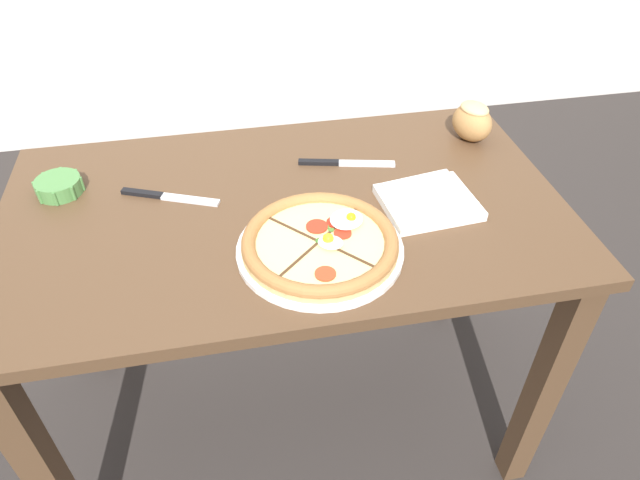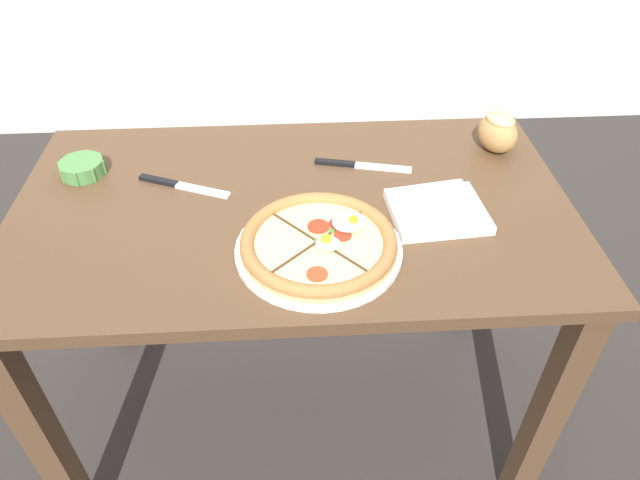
{
  "view_description": "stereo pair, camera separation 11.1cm",
  "coord_description": "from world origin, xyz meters",
  "px_view_note": "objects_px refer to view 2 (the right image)",
  "views": [
    {
      "loc": [
        -0.11,
        -0.99,
        1.53
      ],
      "look_at": [
        0.05,
        -0.16,
        0.81
      ],
      "focal_mm": 32.0,
      "sensor_mm": 36.0,
      "label": 1
    },
    {
      "loc": [
        -0.0,
        -1.01,
        1.53
      ],
      "look_at": [
        0.05,
        -0.16,
        0.81
      ],
      "focal_mm": 32.0,
      "sensor_mm": 36.0,
      "label": 2
    }
  ],
  "objects_px": {
    "bread_piece_near": "(499,132)",
    "knife_main": "(184,186)",
    "dining_table": "(295,247)",
    "pizza": "(320,244)",
    "knife_spare": "(363,165)",
    "napkin_folded": "(439,209)",
    "ramekin_bowl": "(83,167)"
  },
  "relations": [
    {
      "from": "napkin_folded",
      "to": "bread_piece_near",
      "type": "bearing_deg",
      "value": 51.81
    },
    {
      "from": "knife_main",
      "to": "bread_piece_near",
      "type": "bearing_deg",
      "value": 31.24
    },
    {
      "from": "bread_piece_near",
      "to": "knife_main",
      "type": "height_order",
      "value": "bread_piece_near"
    },
    {
      "from": "pizza",
      "to": "napkin_folded",
      "type": "relative_size",
      "value": 1.58
    },
    {
      "from": "dining_table",
      "to": "bread_piece_near",
      "type": "xyz_separation_m",
      "value": [
        0.51,
        0.19,
        0.18
      ]
    },
    {
      "from": "pizza",
      "to": "knife_main",
      "type": "relative_size",
      "value": 1.52
    },
    {
      "from": "bread_piece_near",
      "to": "ramekin_bowl",
      "type": "bearing_deg",
      "value": -177.22
    },
    {
      "from": "pizza",
      "to": "ramekin_bowl",
      "type": "height_order",
      "value": "pizza"
    },
    {
      "from": "knife_main",
      "to": "knife_spare",
      "type": "distance_m",
      "value": 0.42
    },
    {
      "from": "napkin_folded",
      "to": "bread_piece_near",
      "type": "height_order",
      "value": "bread_piece_near"
    },
    {
      "from": "dining_table",
      "to": "pizza",
      "type": "relative_size",
      "value": 3.71
    },
    {
      "from": "ramekin_bowl",
      "to": "napkin_folded",
      "type": "xyz_separation_m",
      "value": [
        0.79,
        -0.2,
        -0.0
      ]
    },
    {
      "from": "bread_piece_near",
      "to": "knife_main",
      "type": "distance_m",
      "value": 0.76
    },
    {
      "from": "dining_table",
      "to": "napkin_folded",
      "type": "height_order",
      "value": "napkin_folded"
    },
    {
      "from": "napkin_folded",
      "to": "knife_main",
      "type": "height_order",
      "value": "napkin_folded"
    },
    {
      "from": "knife_main",
      "to": "knife_spare",
      "type": "height_order",
      "value": "same"
    },
    {
      "from": "ramekin_bowl",
      "to": "napkin_folded",
      "type": "distance_m",
      "value": 0.82
    },
    {
      "from": "napkin_folded",
      "to": "knife_spare",
      "type": "height_order",
      "value": "napkin_folded"
    },
    {
      "from": "knife_main",
      "to": "pizza",
      "type": "bearing_deg",
      "value": -16.43
    },
    {
      "from": "pizza",
      "to": "napkin_folded",
      "type": "distance_m",
      "value": 0.28
    },
    {
      "from": "pizza",
      "to": "knife_spare",
      "type": "distance_m",
      "value": 0.32
    },
    {
      "from": "dining_table",
      "to": "napkin_folded",
      "type": "distance_m",
      "value": 0.35
    },
    {
      "from": "pizza",
      "to": "knife_spare",
      "type": "height_order",
      "value": "pizza"
    },
    {
      "from": "pizza",
      "to": "bread_piece_near",
      "type": "relative_size",
      "value": 2.47
    },
    {
      "from": "dining_table",
      "to": "napkin_folded",
      "type": "relative_size",
      "value": 5.85
    },
    {
      "from": "knife_main",
      "to": "knife_spare",
      "type": "xyz_separation_m",
      "value": [
        0.41,
        0.06,
        -0.0
      ]
    },
    {
      "from": "pizza",
      "to": "knife_main",
      "type": "bearing_deg",
      "value": 141.13
    },
    {
      "from": "knife_main",
      "to": "knife_spare",
      "type": "relative_size",
      "value": 0.94
    },
    {
      "from": "ramekin_bowl",
      "to": "knife_main",
      "type": "xyz_separation_m",
      "value": [
        0.24,
        -0.07,
        -0.01
      ]
    },
    {
      "from": "pizza",
      "to": "knife_main",
      "type": "xyz_separation_m",
      "value": [
        -0.3,
        0.24,
        -0.02
      ]
    },
    {
      "from": "dining_table",
      "to": "knife_main",
      "type": "xyz_separation_m",
      "value": [
        -0.25,
        0.08,
        0.13
      ]
    },
    {
      "from": "pizza",
      "to": "bread_piece_near",
      "type": "xyz_separation_m",
      "value": [
        0.46,
        0.36,
        0.03
      ]
    }
  ]
}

